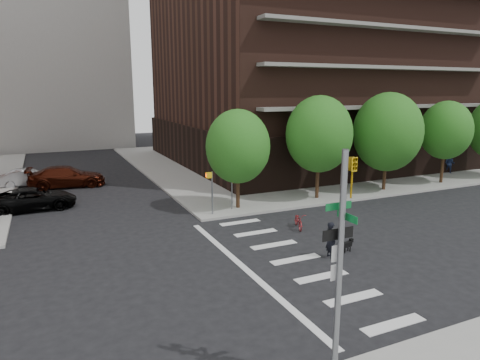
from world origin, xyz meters
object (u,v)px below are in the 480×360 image
object	(u,v)px
traffic_signal	(339,287)
parked_car_maroon	(67,177)
dog_walker	(331,240)
parked_car_silver	(29,178)
pedestrian_far	(450,164)
scooter	(299,220)
parked_car_black	(34,199)

from	to	relation	value
traffic_signal	parked_car_maroon	distance (m)	27.95
traffic_signal	dog_walker	size ratio (longest dim) A/B	3.57
parked_car_silver	pedestrian_far	size ratio (longest dim) A/B	2.45
scooter	dog_walker	xyz separation A→B (m)	(-0.94, -4.16, 0.39)
parked_car_silver	scooter	xyz separation A→B (m)	(13.71, -17.67, -0.25)
scooter	dog_walker	bearing A→B (deg)	-81.86
dog_walker	pedestrian_far	size ratio (longest dim) A/B	0.97
traffic_signal	pedestrian_far	world-z (taller)	traffic_signal
parked_car_silver	dog_walker	bearing A→B (deg)	-145.85
parked_car_black	parked_car_maroon	distance (m)	6.47
traffic_signal	dog_walker	world-z (taller)	traffic_signal
parked_car_maroon	parked_car_black	bearing A→B (deg)	164.77
parked_car_black	dog_walker	distance (m)	18.90
traffic_signal	parked_car_silver	world-z (taller)	traffic_signal
parked_car_maroon	parked_car_silver	xyz separation A→B (m)	(-2.70, 1.45, -0.13)
traffic_signal	dog_walker	xyz separation A→B (m)	(5.03, 7.05, -1.86)
dog_walker	parked_car_maroon	bearing A→B (deg)	30.56
scooter	dog_walker	distance (m)	4.28
parked_car_black	parked_car_silver	world-z (taller)	parked_car_black
parked_car_silver	dog_walker	xyz separation A→B (m)	(12.76, -21.83, 0.14)
scooter	pedestrian_far	bearing A→B (deg)	40.54
dog_walker	traffic_signal	bearing A→B (deg)	148.76
parked_car_silver	scooter	distance (m)	22.36
dog_walker	pedestrian_far	world-z (taller)	pedestrian_far
parked_car_silver	traffic_signal	bearing A→B (deg)	-161.18
pedestrian_far	dog_walker	bearing A→B (deg)	-86.75
parked_car_maroon	pedestrian_far	world-z (taller)	pedestrian_far
parked_car_silver	parked_car_black	bearing A→B (deg)	-172.92
parked_car_black	traffic_signal	bearing A→B (deg)	-163.53
parked_car_maroon	pedestrian_far	size ratio (longest dim) A/B	3.31
parked_car_silver	dog_walker	world-z (taller)	dog_walker
parked_car_black	pedestrian_far	size ratio (longest dim) A/B	2.95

